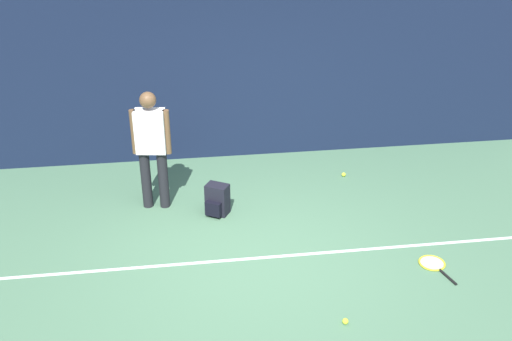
% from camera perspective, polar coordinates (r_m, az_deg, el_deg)
% --- Properties ---
extents(ground_plane, '(12.00, 12.00, 0.00)m').
position_cam_1_polar(ground_plane, '(7.28, 0.43, -8.46)').
color(ground_plane, '#4C7556').
extents(back_fence, '(10.00, 0.10, 2.99)m').
position_cam_1_polar(back_fence, '(9.32, -2.20, 9.91)').
color(back_fence, '#141E38').
rests_on(back_fence, ground).
extents(court_line, '(9.00, 0.05, 0.00)m').
position_cam_1_polar(court_line, '(7.27, 0.44, -8.48)').
color(court_line, white).
rests_on(court_line, ground).
extents(tennis_player, '(0.53, 0.28, 1.70)m').
position_cam_1_polar(tennis_player, '(8.02, -10.13, 2.57)').
color(tennis_player, black).
rests_on(tennis_player, ground).
extents(tennis_racket, '(0.39, 0.64, 0.03)m').
position_cam_1_polar(tennis_racket, '(7.46, 16.88, -8.72)').
color(tennis_racket, black).
rests_on(tennis_racket, ground).
extents(backpack, '(0.36, 0.37, 0.44)m').
position_cam_1_polar(backpack, '(8.07, -3.81, -2.91)').
color(backpack, black).
rests_on(backpack, ground).
extents(tennis_ball_near_player, '(0.07, 0.07, 0.07)m').
position_cam_1_polar(tennis_ball_near_player, '(9.22, 8.53, -0.39)').
color(tennis_ball_near_player, '#CCE033').
rests_on(tennis_ball_near_player, ground).
extents(tennis_ball_by_fence, '(0.07, 0.07, 0.07)m').
position_cam_1_polar(tennis_ball_by_fence, '(6.40, 8.69, -14.30)').
color(tennis_ball_by_fence, '#CCE033').
rests_on(tennis_ball_by_fence, ground).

